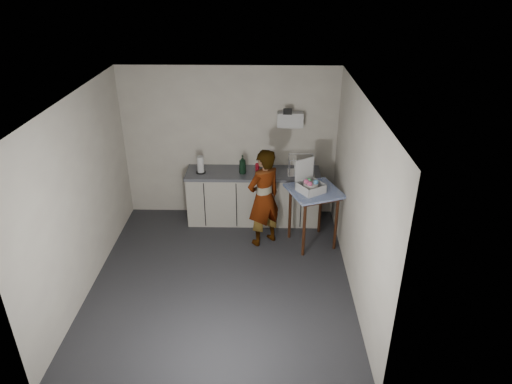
{
  "coord_description": "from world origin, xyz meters",
  "views": [
    {
      "loc": [
        0.6,
        -5.23,
        4.04
      ],
      "look_at": [
        0.48,
        0.45,
        1.17
      ],
      "focal_mm": 32.0,
      "sensor_mm": 36.0,
      "label": 1
    }
  ],
  "objects_px": {
    "standing_man": "(264,198)",
    "paper_towel": "(201,165)",
    "side_table": "(314,197)",
    "dish_rack": "(300,170)",
    "soda_can": "(257,167)",
    "bakery_box": "(310,185)",
    "kitchen_counter": "(253,198)",
    "soap_bottle": "(243,165)",
    "dark_bottle": "(244,166)"
  },
  "relations": [
    {
      "from": "side_table",
      "to": "dish_rack",
      "type": "bearing_deg",
      "value": 83.47
    },
    {
      "from": "side_table",
      "to": "standing_man",
      "type": "height_order",
      "value": "standing_man"
    },
    {
      "from": "paper_towel",
      "to": "dark_bottle",
      "type": "bearing_deg",
      "value": 1.88
    },
    {
      "from": "soap_bottle",
      "to": "dark_bottle",
      "type": "distance_m",
      "value": 0.06
    },
    {
      "from": "soda_can",
      "to": "side_table",
      "type": "bearing_deg",
      "value": -41.01
    },
    {
      "from": "kitchen_counter",
      "to": "standing_man",
      "type": "distance_m",
      "value": 0.83
    },
    {
      "from": "paper_towel",
      "to": "side_table",
      "type": "bearing_deg",
      "value": -20.61
    },
    {
      "from": "kitchen_counter",
      "to": "soda_can",
      "type": "bearing_deg",
      "value": 27.52
    },
    {
      "from": "standing_man",
      "to": "paper_towel",
      "type": "height_order",
      "value": "standing_man"
    },
    {
      "from": "soap_bottle",
      "to": "soda_can",
      "type": "bearing_deg",
      "value": 22.21
    },
    {
      "from": "dark_bottle",
      "to": "paper_towel",
      "type": "bearing_deg",
      "value": -178.12
    },
    {
      "from": "dish_rack",
      "to": "paper_towel",
      "type": "bearing_deg",
      "value": 179.66
    },
    {
      "from": "paper_towel",
      "to": "dish_rack",
      "type": "height_order",
      "value": "dish_rack"
    },
    {
      "from": "soda_can",
      "to": "dark_bottle",
      "type": "relative_size",
      "value": 0.6
    },
    {
      "from": "standing_man",
      "to": "soda_can",
      "type": "relative_size",
      "value": 12.11
    },
    {
      "from": "side_table",
      "to": "soap_bottle",
      "type": "bearing_deg",
      "value": 128.69
    },
    {
      "from": "side_table",
      "to": "dark_bottle",
      "type": "xyz_separation_m",
      "value": [
        -1.1,
        0.71,
        0.19
      ]
    },
    {
      "from": "soda_can",
      "to": "dark_bottle",
      "type": "height_order",
      "value": "dark_bottle"
    },
    {
      "from": "side_table",
      "to": "paper_towel",
      "type": "xyz_separation_m",
      "value": [
        -1.82,
        0.68,
        0.22
      ]
    },
    {
      "from": "dish_rack",
      "to": "standing_man",
      "type": "bearing_deg",
      "value": -132.0
    },
    {
      "from": "soap_bottle",
      "to": "paper_towel",
      "type": "height_order",
      "value": "soap_bottle"
    },
    {
      "from": "soap_bottle",
      "to": "dish_rack",
      "type": "bearing_deg",
      "value": 0.39
    },
    {
      "from": "kitchen_counter",
      "to": "standing_man",
      "type": "relative_size",
      "value": 1.41
    },
    {
      "from": "soap_bottle",
      "to": "soda_can",
      "type": "relative_size",
      "value": 2.42
    },
    {
      "from": "soap_bottle",
      "to": "paper_towel",
      "type": "relative_size",
      "value": 1.1
    },
    {
      "from": "soap_bottle",
      "to": "dark_bottle",
      "type": "bearing_deg",
      "value": 67.07
    },
    {
      "from": "soda_can",
      "to": "paper_towel",
      "type": "xyz_separation_m",
      "value": [
        -0.94,
        -0.08,
        0.07
      ]
    },
    {
      "from": "kitchen_counter",
      "to": "side_table",
      "type": "xyz_separation_m",
      "value": [
        0.95,
        -0.73,
        0.4
      ]
    },
    {
      "from": "kitchen_counter",
      "to": "paper_towel",
      "type": "relative_size",
      "value": 7.75
    },
    {
      "from": "side_table",
      "to": "dark_bottle",
      "type": "relative_size",
      "value": 4.29
    },
    {
      "from": "standing_man",
      "to": "paper_towel",
      "type": "relative_size",
      "value": 5.52
    },
    {
      "from": "soap_bottle",
      "to": "dish_rack",
      "type": "xyz_separation_m",
      "value": [
        0.95,
        0.01,
        -0.09
      ]
    },
    {
      "from": "soda_can",
      "to": "dish_rack",
      "type": "height_order",
      "value": "dish_rack"
    },
    {
      "from": "side_table",
      "to": "soda_can",
      "type": "distance_m",
      "value": 1.18
    },
    {
      "from": "side_table",
      "to": "bakery_box",
      "type": "bearing_deg",
      "value": -175.06
    },
    {
      "from": "dark_bottle",
      "to": "bakery_box",
      "type": "relative_size",
      "value": 0.46
    },
    {
      "from": "dark_bottle",
      "to": "dish_rack",
      "type": "height_order",
      "value": "dish_rack"
    },
    {
      "from": "side_table",
      "to": "standing_man",
      "type": "distance_m",
      "value": 0.77
    },
    {
      "from": "paper_towel",
      "to": "soda_can",
      "type": "bearing_deg",
      "value": 5.03
    },
    {
      "from": "side_table",
      "to": "soap_bottle",
      "type": "relative_size",
      "value": 2.98
    },
    {
      "from": "kitchen_counter",
      "to": "soap_bottle",
      "type": "xyz_separation_m",
      "value": [
        -0.17,
        -0.06,
        0.64
      ]
    },
    {
      "from": "dark_bottle",
      "to": "paper_towel",
      "type": "relative_size",
      "value": 0.76
    },
    {
      "from": "side_table",
      "to": "bakery_box",
      "type": "distance_m",
      "value": 0.24
    },
    {
      "from": "side_table",
      "to": "bakery_box",
      "type": "height_order",
      "value": "bakery_box"
    },
    {
      "from": "kitchen_counter",
      "to": "paper_towel",
      "type": "height_order",
      "value": "paper_towel"
    },
    {
      "from": "kitchen_counter",
      "to": "dark_bottle",
      "type": "bearing_deg",
      "value": -171.74
    },
    {
      "from": "kitchen_counter",
      "to": "side_table",
      "type": "bearing_deg",
      "value": -37.48
    },
    {
      "from": "side_table",
      "to": "bakery_box",
      "type": "relative_size",
      "value": 1.99
    },
    {
      "from": "kitchen_counter",
      "to": "bakery_box",
      "type": "xyz_separation_m",
      "value": [
        0.88,
        -0.76,
        0.63
      ]
    },
    {
      "from": "standing_man",
      "to": "dish_rack",
      "type": "relative_size",
      "value": 3.66
    }
  ]
}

